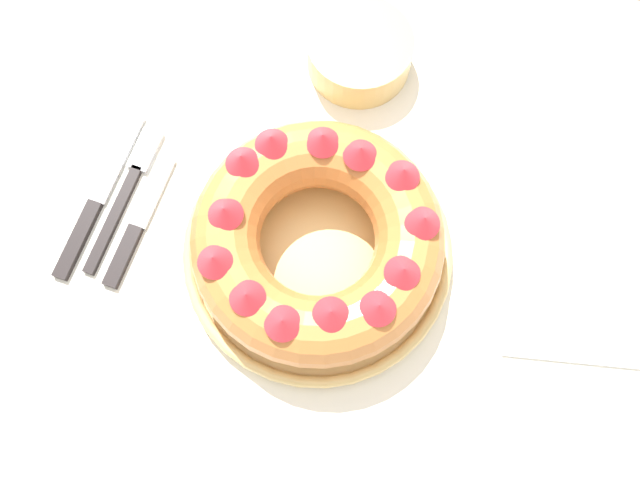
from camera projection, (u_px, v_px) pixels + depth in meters
name	position (u px, v px, depth m)	size (l,w,h in m)	color
ground_plane	(313.00, 357.00, 1.36)	(8.00, 8.00, 0.00)	brown
dining_table	(308.00, 302.00, 0.75)	(1.30, 0.94, 0.72)	silver
serving_dish	(320.00, 252.00, 0.66)	(0.29, 0.29, 0.02)	tan
bundt_cake	(320.00, 239.00, 0.62)	(0.25, 0.25, 0.08)	#C67538
fork	(127.00, 190.00, 0.69)	(0.02, 0.18, 0.01)	black
serving_knife	(95.00, 205.00, 0.69)	(0.02, 0.20, 0.01)	black
cake_knife	(136.00, 229.00, 0.68)	(0.02, 0.16, 0.01)	black
side_bowl	(360.00, 53.00, 0.72)	(0.12, 0.12, 0.05)	tan
napkin	(581.00, 308.00, 0.66)	(0.17, 0.12, 0.00)	white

